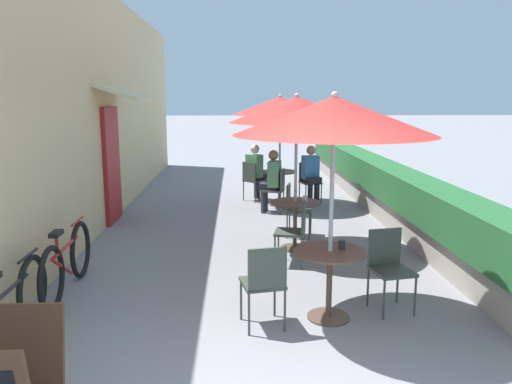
# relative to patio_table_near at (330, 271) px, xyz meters

# --- Properties ---
(cafe_facade_wall) EXTENTS (0.98, 14.12, 4.20)m
(cafe_facade_wall) POSITION_rel_patio_table_near_xyz_m (-3.37, 4.88, 1.57)
(cafe_facade_wall) COLOR #D6B784
(cafe_facade_wall) RESTS_ON ground_plane
(planter_hedge) EXTENTS (0.60, 13.12, 1.01)m
(planter_hedge) POSITION_rel_patio_table_near_xyz_m (1.92, 4.91, 0.02)
(planter_hedge) COLOR gray
(planter_hedge) RESTS_ON ground_plane
(patio_table_near) EXTENTS (0.75, 0.75, 0.73)m
(patio_table_near) POSITION_rel_patio_table_near_xyz_m (0.00, 0.00, 0.00)
(patio_table_near) COLOR brown
(patio_table_near) RESTS_ON ground_plane
(patio_umbrella_near) EXTENTS (1.99, 1.99, 2.33)m
(patio_umbrella_near) POSITION_rel_patio_table_near_xyz_m (0.00, 0.00, 1.57)
(patio_umbrella_near) COLOR #B7B7BC
(patio_umbrella_near) RESTS_ON ground_plane
(cafe_chair_near_left) EXTENTS (0.47, 0.47, 0.87)m
(cafe_chair_near_left) POSITION_rel_patio_table_near_xyz_m (0.68, 0.22, -0.00)
(cafe_chair_near_left) COLOR #384238
(cafe_chair_near_left) RESTS_ON ground_plane
(cafe_chair_near_right) EXTENTS (0.47, 0.47, 0.87)m
(cafe_chair_near_right) POSITION_rel_patio_table_near_xyz_m (-0.68, -0.22, -0.00)
(cafe_chair_near_right) COLOR #384238
(cafe_chair_near_right) RESTS_ON ground_plane
(coffee_cup_near) EXTENTS (0.07, 0.07, 0.09)m
(coffee_cup_near) POSITION_rel_patio_table_near_xyz_m (0.13, 0.06, 0.26)
(coffee_cup_near) COLOR #232328
(coffee_cup_near) RESTS_ON patio_table_near
(patio_table_mid) EXTENTS (0.75, 0.75, 0.73)m
(patio_table_mid) POSITION_rel_patio_table_near_xyz_m (-0.07, 2.43, 0.00)
(patio_table_mid) COLOR brown
(patio_table_mid) RESTS_ON ground_plane
(patio_umbrella_mid) EXTENTS (1.99, 1.99, 2.33)m
(patio_umbrella_mid) POSITION_rel_patio_table_near_xyz_m (-0.07, 2.43, 1.57)
(patio_umbrella_mid) COLOR #B7B7BC
(patio_umbrella_mid) RESTS_ON ground_plane
(cafe_chair_mid_left) EXTENTS (0.48, 0.48, 0.87)m
(cafe_chair_mid_left) POSITION_rel_patio_table_near_xyz_m (0.01, 3.14, -0.00)
(cafe_chair_mid_left) COLOR #384238
(cafe_chair_mid_left) RESTS_ON ground_plane
(cafe_chair_mid_right) EXTENTS (0.48, 0.48, 0.87)m
(cafe_chair_mid_right) POSITION_rel_patio_table_near_xyz_m (-0.15, 1.71, -0.00)
(cafe_chair_mid_right) COLOR #384238
(cafe_chair_mid_right) RESTS_ON ground_plane
(coffee_cup_mid) EXTENTS (0.07, 0.07, 0.09)m
(coffee_cup_mid) POSITION_rel_patio_table_near_xyz_m (0.08, 2.43, 0.26)
(coffee_cup_mid) COLOR white
(coffee_cup_mid) RESTS_ON patio_table_mid
(patio_table_far) EXTENTS (0.75, 0.75, 0.73)m
(patio_table_far) POSITION_rel_patio_table_near_xyz_m (-0.03, 5.56, 0.00)
(patio_table_far) COLOR brown
(patio_table_far) RESTS_ON ground_plane
(patio_umbrella_far) EXTENTS (1.99, 1.99, 2.33)m
(patio_umbrella_far) POSITION_rel_patio_table_near_xyz_m (-0.03, 5.56, 1.57)
(patio_umbrella_far) COLOR #B7B7BC
(patio_umbrella_far) RESTS_ON ground_plane
(cafe_chair_far_left) EXTENTS (0.49, 0.49, 0.87)m
(cafe_chair_far_left) POSITION_rel_patio_table_near_xyz_m (-0.14, 4.85, -0.00)
(cafe_chair_far_left) COLOR #384238
(cafe_chair_far_left) RESTS_ON ground_plane
(seated_patron_far_left) EXTENTS (0.47, 0.41, 1.25)m
(seated_patron_far_left) POSITION_rel_patio_table_near_xyz_m (-0.25, 4.88, 0.17)
(seated_patron_far_left) COLOR #23232D
(seated_patron_far_left) RESTS_ON ground_plane
(cafe_chair_far_right) EXTENTS (0.49, 0.49, 0.87)m
(cafe_chair_far_right) POSITION_rel_patio_table_near_xyz_m (0.64, 5.82, -0.00)
(cafe_chair_far_right) COLOR #384238
(cafe_chair_far_right) RESTS_ON ground_plane
(seated_patron_far_right) EXTENTS (0.41, 0.47, 1.25)m
(seated_patron_far_right) POSITION_rel_patio_table_near_xyz_m (0.67, 5.71, 0.17)
(seated_patron_far_right) COLOR #23232D
(seated_patron_far_right) RESTS_ON ground_plane
(cafe_chair_far_back) EXTENTS (0.57, 0.57, 0.87)m
(cafe_chair_far_back) POSITION_rel_patio_table_near_xyz_m (-0.59, 6.01, -0.00)
(cafe_chair_far_back) COLOR #384238
(cafe_chair_far_back) RESTS_ON ground_plane
(seated_patron_far_back) EXTENTS (0.51, 0.51, 1.25)m
(seated_patron_far_back) POSITION_rel_patio_table_near_xyz_m (-0.51, 6.09, 0.17)
(seated_patron_far_back) COLOR #23232D
(seated_patron_far_back) RESTS_ON ground_plane
(coffee_cup_far) EXTENTS (0.07, 0.07, 0.09)m
(coffee_cup_far) POSITION_rel_patio_table_near_xyz_m (-0.02, 5.50, 0.26)
(coffee_cup_far) COLOR white
(coffee_cup_far) RESTS_ON patio_table_far
(bicycle_leaning) EXTENTS (0.10, 1.75, 0.79)m
(bicycle_leaning) POSITION_rel_patio_table_near_xyz_m (-3.03, -0.47, -0.15)
(bicycle_leaning) COLOR black
(bicycle_leaning) RESTS_ON ground_plane
(bicycle_second) EXTENTS (0.10, 1.78, 0.82)m
(bicycle_second) POSITION_rel_patio_table_near_xyz_m (-2.94, 0.82, -0.14)
(bicycle_second) COLOR black
(bicycle_second) RESTS_ON ground_plane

